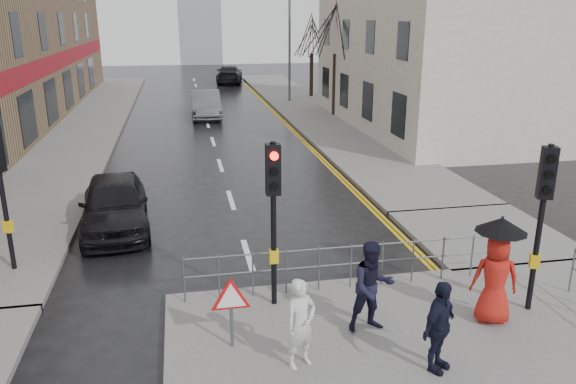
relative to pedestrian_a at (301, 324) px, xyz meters
name	(u,v)px	position (x,y,z in m)	size (l,w,h in m)	color
ground	(266,315)	(-0.28, 1.98, -0.93)	(120.00, 120.00, 0.00)	black
left_pavement	(90,121)	(-6.78, 24.98, -0.86)	(4.00, 44.00, 0.14)	#605E5B
right_pavement	(306,108)	(6.22, 26.98, -0.86)	(4.00, 40.00, 0.14)	#605E5B
pavement_bridge_right	(484,234)	(6.22, 4.98, -0.86)	(4.00, 4.20, 0.14)	#605E5B
building_right_cream	(441,35)	(11.72, 19.98, 3.85)	(9.00, 16.40, 10.10)	beige
traffic_signal_near_left	(273,196)	(-0.08, 2.18, 1.53)	(0.28, 0.27, 3.40)	black
traffic_signal_near_right	(543,200)	(4.92, 0.98, 1.53)	(0.34, 0.33, 3.40)	black
guard_railing_front	(351,256)	(1.67, 2.58, -0.07)	(7.14, 0.04, 1.00)	#595B5E
warning_sign	(231,301)	(-1.08, 0.78, 0.11)	(0.80, 0.07, 1.35)	#595B5E
street_lamp	(287,32)	(5.54, 29.98, 3.78)	(1.83, 0.25, 8.00)	#595B5E
tree_near	(336,27)	(7.22, 23.98, 4.21)	(2.40, 2.40, 6.58)	black
tree_far	(312,35)	(7.72, 31.98, 3.49)	(2.40, 2.40, 5.64)	black
pedestrian_a	(301,324)	(0.00, 0.00, 0.00)	(0.57, 0.38, 1.58)	silver
pedestrian_b	(372,287)	(1.54, 0.86, 0.09)	(0.85, 0.67, 1.76)	black
pedestrian_with_umbrella	(497,267)	(3.92, 0.70, 0.35)	(1.01, 0.96, 2.13)	#AA1C13
pedestrian_d	(439,327)	(2.19, -0.56, 0.02)	(0.94, 0.39, 1.61)	black
car_parked	(114,204)	(-3.71, 7.50, -0.17)	(1.80, 4.47, 1.52)	black
car_mid	(206,104)	(-0.23, 25.18, -0.15)	(1.64, 4.70, 1.55)	#4C5052
car_far	(229,74)	(2.73, 42.23, -0.16)	(2.14, 5.26, 1.53)	black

